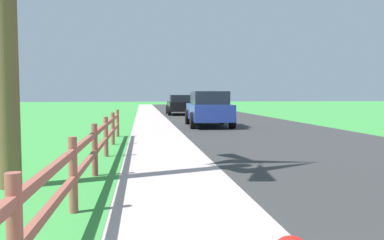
{
  "coord_description": "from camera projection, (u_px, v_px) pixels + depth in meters",
  "views": [
    {
      "loc": [
        -1.57,
        0.14,
        1.5
      ],
      "look_at": [
        -0.07,
        11.46,
        0.75
      ],
      "focal_mm": 35.57,
      "sensor_mm": 36.0,
      "label": 1
    }
  ],
  "objects": [
    {
      "name": "ground_plane",
      "position": [
        166.0,
        118.0,
        24.89
      ],
      "size": [
        120.0,
        120.0,
        0.0
      ],
      "primitive_type": "plane",
      "color": "green"
    },
    {
      "name": "road_asphalt",
      "position": [
        213.0,
        116.0,
        27.33
      ],
      "size": [
        7.0,
        66.0,
        0.01
      ],
      "primitive_type": "cube",
      "color": "#323232",
      "rests_on": "ground"
    },
    {
      "name": "curb_concrete",
      "position": [
        121.0,
        116.0,
        26.48
      ],
      "size": [
        6.0,
        66.0,
        0.01
      ],
      "primitive_type": "cube",
      "color": "#BBA6A3",
      "rests_on": "ground"
    },
    {
      "name": "grass_verge",
      "position": [
        99.0,
        117.0,
        26.28
      ],
      "size": [
        5.0,
        66.0,
        0.0
      ],
      "primitive_type": "cube",
      "color": "green",
      "rests_on": "ground"
    },
    {
      "name": "rail_fence",
      "position": [
        95.0,
        146.0,
        6.98
      ],
      "size": [
        0.11,
        13.43,
        0.98
      ],
      "color": "#934F41",
      "rests_on": "ground"
    },
    {
      "name": "parked_suv_blue",
      "position": [
        209.0,
        109.0,
        18.16
      ],
      "size": [
        2.12,
        4.44,
        1.67
      ],
      "color": "navy",
      "rests_on": "ground"
    },
    {
      "name": "parked_car_black",
      "position": [
        181.0,
        105.0,
        29.06
      ],
      "size": [
        2.21,
        4.51,
        1.5
      ],
      "color": "black",
      "rests_on": "ground"
    }
  ]
}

